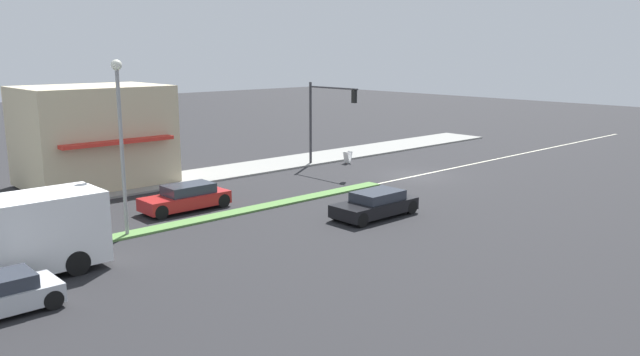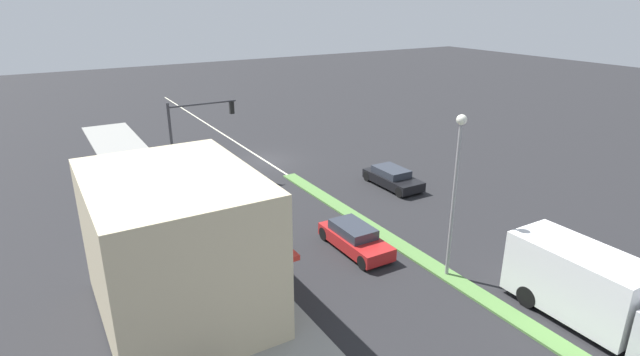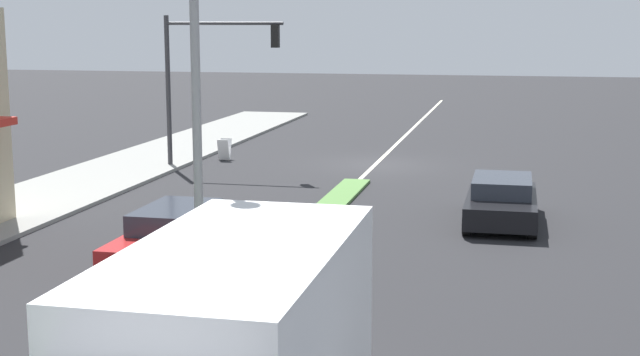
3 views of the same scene
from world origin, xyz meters
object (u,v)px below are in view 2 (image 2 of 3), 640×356
object	(u,v)px
street_lamp	(456,177)
delivery_truck	(599,293)
pedestrian	(185,247)
traffic_signal_main	(192,128)
suv_black	(392,178)
hatchback_red	(355,238)
warning_aframe_sign	(187,169)

from	to	relation	value
street_lamp	delivery_truck	world-z (taller)	street_lamp
pedestrian	delivery_truck	size ratio (longest dim) A/B	0.23
traffic_signal_main	suv_black	distance (m)	13.54
traffic_signal_main	hatchback_red	distance (m)	14.00
traffic_signal_main	delivery_truck	bearing A→B (deg)	110.06
hatchback_red	traffic_signal_main	bearing A→B (deg)	-73.25
pedestrian	hatchback_red	xyz separation A→B (m)	(-7.71, 2.63, -0.41)
suv_black	hatchback_red	bearing A→B (deg)	40.08
pedestrian	warning_aframe_sign	size ratio (longest dim) A/B	2.09
traffic_signal_main	hatchback_red	bearing A→B (deg)	106.75
warning_aframe_sign	hatchback_red	world-z (taller)	hatchback_red
warning_aframe_sign	hatchback_red	distance (m)	15.77
traffic_signal_main	pedestrian	distance (m)	11.44
traffic_signal_main	warning_aframe_sign	bearing A→B (deg)	-89.87
traffic_signal_main	suv_black	bearing A→B (deg)	147.90
hatchback_red	street_lamp	bearing A→B (deg)	117.72
suv_black	warning_aframe_sign	bearing A→B (deg)	-39.62
street_lamp	hatchback_red	size ratio (longest dim) A/B	1.67
warning_aframe_sign	suv_black	distance (m)	14.45
pedestrian	hatchback_red	distance (m)	8.16
street_lamp	warning_aframe_sign	distance (m)	20.86
hatchback_red	pedestrian	bearing A→B (deg)	-18.84
pedestrian	street_lamp	bearing A→B (deg)	145.47
traffic_signal_main	pedestrian	xyz separation A→B (m)	(3.79, 10.40, -2.86)
warning_aframe_sign	delivery_truck	xyz separation A→B (m)	(-8.33, 25.04, 1.04)
traffic_signal_main	warning_aframe_sign	distance (m)	4.13
pedestrian	suv_black	xyz separation A→B (m)	(-14.91, -3.43, -0.44)
traffic_signal_main	hatchback_red	xyz separation A→B (m)	(-3.92, 13.04, -3.27)
pedestrian	suv_black	world-z (taller)	pedestrian
street_lamp	suv_black	bearing A→B (deg)	-116.01
street_lamp	traffic_signal_main	bearing A→B (deg)	-70.43
traffic_signal_main	street_lamp	xyz separation A→B (m)	(-6.12, 17.22, 0.88)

